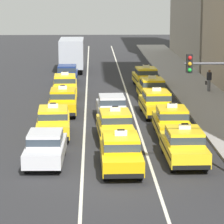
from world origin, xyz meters
TOP-DOWN VIEW (x-y plane):
  - ground_plane at (0.00, 0.00)m, footprint 160.00×160.00m
  - lane_stripe_left_center at (-1.60, 20.00)m, footprint 0.14×80.00m
  - lane_stripe_center_right at (1.60, 20.00)m, footprint 0.14×80.00m
  - sidewalk_curb at (7.20, 15.00)m, footprint 4.00×90.00m
  - sedan_left_nearest at (-3.36, 2.40)m, footprint 1.85×4.34m
  - taxi_left_second at (-3.32, 7.71)m, footprint 1.98×4.62m
  - taxi_left_third at (-3.07, 13.85)m, footprint 1.88×4.58m
  - taxi_left_fourth at (-3.22, 20.30)m, footprint 1.96×4.62m
  - sedan_left_fifth at (-3.32, 26.68)m, footprint 1.76×4.30m
  - box_truck_left_sixth at (-3.12, 34.19)m, footprint 2.31×6.96m
  - taxi_center_nearest at (0.16, 1.29)m, footprint 1.88×4.58m
  - taxi_center_second at (0.10, 6.67)m, footprint 2.02×4.64m
  - sedan_center_third at (0.09, 11.85)m, footprint 1.93×4.37m
  - taxi_right_nearest at (3.24, 2.42)m, footprint 1.85×4.57m
  - taxi_right_second at (3.33, 7.54)m, footprint 1.85×4.57m
  - taxi_right_third at (3.03, 12.98)m, footprint 1.97×4.62m
  - taxi_right_fourth at (3.27, 18.30)m, footprint 1.98×4.62m
  - taxi_right_fifth at (3.36, 24.35)m, footprint 2.04×4.64m
  - pedestrian_mid_block at (8.09, 21.33)m, footprint 0.47×0.24m

SIDE VIEW (x-z plane):
  - ground_plane at x=0.00m, z-range 0.00..0.00m
  - lane_stripe_left_center at x=-1.60m, z-range 0.00..0.01m
  - lane_stripe_center_right at x=1.60m, z-range 0.00..0.01m
  - sidewalk_curb at x=7.20m, z-range 0.00..0.15m
  - sedan_left_nearest at x=-3.36m, z-range 0.06..1.64m
  - sedan_left_fifth at x=-3.32m, z-range 0.06..1.64m
  - sedan_center_third at x=0.09m, z-range 0.06..1.64m
  - taxi_left_second at x=-3.32m, z-range -0.10..1.86m
  - taxi_left_third at x=-3.07m, z-range -0.10..1.86m
  - taxi_left_fourth at x=-3.22m, z-range -0.10..1.86m
  - taxi_center_nearest at x=0.16m, z-range -0.10..1.86m
  - taxi_center_second at x=0.10m, z-range -0.10..1.86m
  - taxi_right_nearest at x=3.24m, z-range -0.10..1.86m
  - taxi_right_second at x=3.33m, z-range -0.10..1.86m
  - taxi_right_third at x=3.03m, z-range -0.10..1.86m
  - taxi_right_fourth at x=3.27m, z-range -0.10..1.86m
  - taxi_right_fifth at x=3.36m, z-range -0.10..1.86m
  - pedestrian_mid_block at x=8.09m, z-range 0.15..1.86m
  - box_truck_left_sixth at x=-3.12m, z-range 0.14..3.41m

